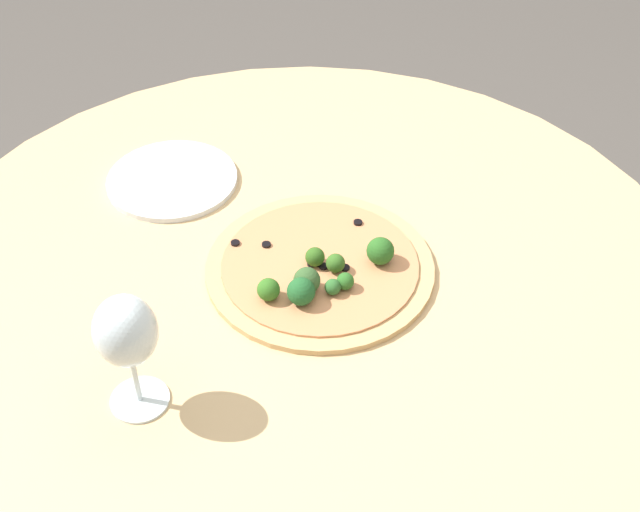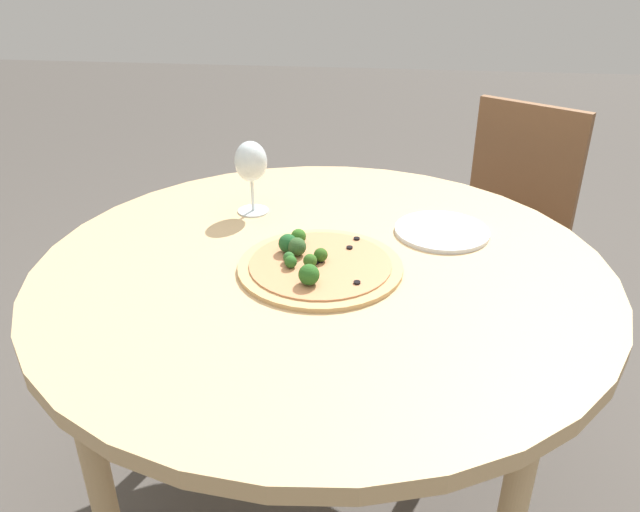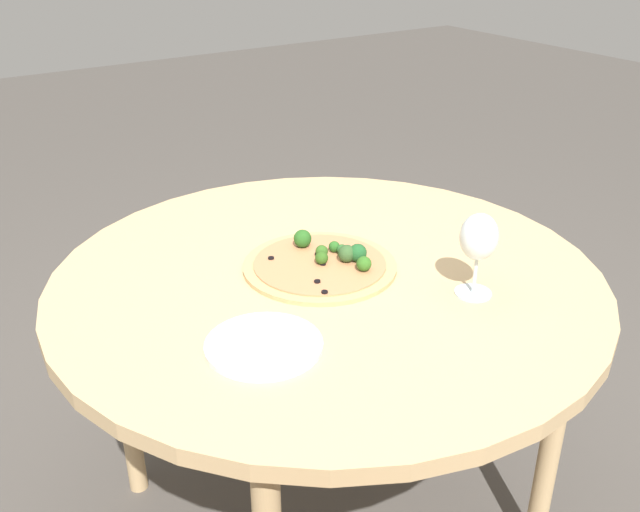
{
  "view_description": "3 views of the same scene",
  "coord_description": "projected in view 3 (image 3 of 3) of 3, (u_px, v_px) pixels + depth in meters",
  "views": [
    {
      "loc": [
        -0.15,
        -0.98,
        1.67
      ],
      "look_at": [
        0.03,
        -0.0,
        0.77
      ],
      "focal_mm": 50.0,
      "sensor_mm": 36.0,
      "label": 1
    },
    {
      "loc": [
        1.17,
        0.14,
        1.38
      ],
      "look_at": [
        0.03,
        -0.0,
        0.77
      ],
      "focal_mm": 35.0,
      "sensor_mm": 36.0,
      "label": 2
    },
    {
      "loc": [
        -1.16,
        0.79,
        1.49
      ],
      "look_at": [
        0.03,
        -0.0,
        0.77
      ],
      "focal_mm": 40.0,
      "sensor_mm": 36.0,
      "label": 3
    }
  ],
  "objects": [
    {
      "name": "plate_near",
      "position": [
        264.0,
        345.0,
        1.33
      ],
      "size": [
        0.22,
        0.22,
        0.01
      ],
      "color": "silver",
      "rests_on": "dining_table"
    },
    {
      "name": "dining_table",
      "position": [
        327.0,
        297.0,
        1.62
      ],
      "size": [
        1.23,
        1.23,
        0.74
      ],
      "color": "tan",
      "rests_on": "ground_plane"
    },
    {
      "name": "pizza",
      "position": [
        323.0,
        262.0,
        1.61
      ],
      "size": [
        0.35,
        0.35,
        0.06
      ],
      "color": "tan",
      "rests_on": "dining_table"
    },
    {
      "name": "wine_glass",
      "position": [
        479.0,
        239.0,
        1.45
      ],
      "size": [
        0.08,
        0.08,
        0.18
      ],
      "color": "silver",
      "rests_on": "dining_table"
    }
  ]
}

